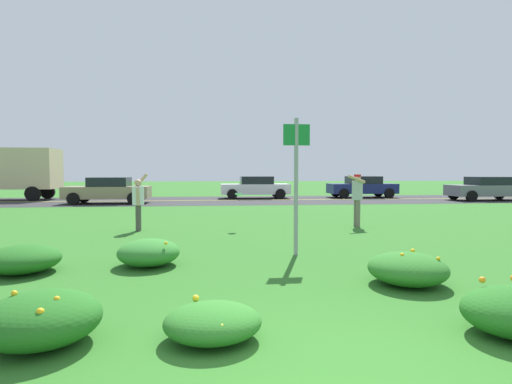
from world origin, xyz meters
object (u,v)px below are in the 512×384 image
object	(u,v)px
sign_post_near_path	(296,173)
car_tan_rightmost	(108,190)
person_thrower_white_shirt	(138,200)
car_gray_leftmost	(486,188)
car_navy_center_left	(362,187)
person_catcher_red_cap_gray_shirt	(357,195)
frisbee_pale_blue	(239,194)
car_white_center_right	(255,187)
box_truck_dark_green	(3,171)

from	to	relation	value
sign_post_near_path	car_tan_rightmost	bearing A→B (deg)	116.94
sign_post_near_path	person_thrower_white_shirt	size ratio (longest dim) A/B	1.67
sign_post_near_path	car_gray_leftmost	distance (m)	21.04
sign_post_near_path	car_navy_center_left	xyz separation A→B (m)	(8.42, 18.25, -1.00)
person_catcher_red_cap_gray_shirt	car_gray_leftmost	world-z (taller)	person_catcher_red_cap_gray_shirt
person_catcher_red_cap_gray_shirt	frisbee_pale_blue	size ratio (longest dim) A/B	7.01
car_gray_leftmost	person_thrower_white_shirt	bearing A→B (deg)	-150.25
car_navy_center_left	car_white_center_right	xyz separation A→B (m)	(-7.34, 0.00, 0.00)
car_navy_center_left	box_truck_dark_green	world-z (taller)	box_truck_dark_green
car_navy_center_left	box_truck_dark_green	xyz separation A→B (m)	(-23.09, -0.00, 1.06)
person_thrower_white_shirt	box_truck_dark_green	distance (m)	17.92
person_catcher_red_cap_gray_shirt	car_gray_leftmost	bearing A→B (deg)	41.10
frisbee_pale_blue	car_navy_center_left	xyz separation A→B (m)	(9.37, 14.33, -0.34)
person_thrower_white_shirt	car_tan_rightmost	distance (m)	11.39
car_gray_leftmost	car_navy_center_left	world-z (taller)	same
frisbee_pale_blue	car_navy_center_left	bearing A→B (deg)	56.83
car_navy_center_left	car_white_center_right	size ratio (longest dim) A/B	1.00
car_gray_leftmost	car_white_center_right	distance (m)	14.33
car_gray_leftmost	sign_post_near_path	bearing A→B (deg)	-135.46
car_gray_leftmost	frisbee_pale_blue	bearing A→B (deg)	-145.80
person_thrower_white_shirt	frisbee_pale_blue	world-z (taller)	person_thrower_white_shirt
car_navy_center_left	person_thrower_white_shirt	bearing A→B (deg)	-130.80
car_gray_leftmost	car_navy_center_left	size ratio (longest dim) A/B	1.00
frisbee_pale_blue	car_gray_leftmost	distance (m)	19.27
person_thrower_white_shirt	car_gray_leftmost	size ratio (longest dim) A/B	0.38
car_gray_leftmost	car_white_center_right	bearing A→B (deg)	165.84
car_gray_leftmost	car_tan_rightmost	size ratio (longest dim) A/B	1.00
person_catcher_red_cap_gray_shirt	car_tan_rightmost	world-z (taller)	person_catcher_red_cap_gray_shirt
person_thrower_white_shirt	sign_post_near_path	bearing A→B (deg)	-44.84
car_navy_center_left	box_truck_dark_green	bearing A→B (deg)	-180.00
car_navy_center_left	car_tan_rightmost	xyz separation A→B (m)	(-15.91, -3.51, 0.00)
car_tan_rightmost	box_truck_dark_green	bearing A→B (deg)	153.97
car_white_center_right	box_truck_dark_green	world-z (taller)	box_truck_dark_green
sign_post_near_path	box_truck_dark_green	world-z (taller)	box_truck_dark_green
person_catcher_red_cap_gray_shirt	car_gray_leftmost	xyz separation A→B (m)	(12.11, 10.56, -0.29)
frisbee_pale_blue	box_truck_dark_green	size ratio (longest dim) A/B	0.04
person_thrower_white_shirt	car_navy_center_left	size ratio (longest dim) A/B	0.38
frisbee_pale_blue	car_gray_leftmost	world-z (taller)	car_gray_leftmost
sign_post_near_path	frisbee_pale_blue	distance (m)	4.08
frisbee_pale_blue	box_truck_dark_green	bearing A→B (deg)	133.75
frisbee_pale_blue	box_truck_dark_green	distance (m)	19.85
car_tan_rightmost	car_white_center_right	bearing A→B (deg)	22.25
frisbee_pale_blue	car_tan_rightmost	world-z (taller)	car_tan_rightmost
person_thrower_white_shirt	frisbee_pale_blue	bearing A→B (deg)	-0.18
frisbee_pale_blue	car_white_center_right	xyz separation A→B (m)	(2.03, 14.33, -0.34)
car_white_center_right	car_tan_rightmost	size ratio (longest dim) A/B	1.00
frisbee_pale_blue	person_thrower_white_shirt	bearing A→B (deg)	179.82
person_catcher_red_cap_gray_shirt	car_navy_center_left	distance (m)	15.12
person_thrower_white_shirt	person_catcher_red_cap_gray_shirt	world-z (taller)	person_thrower_white_shirt
car_navy_center_left	car_tan_rightmost	bearing A→B (deg)	-167.57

